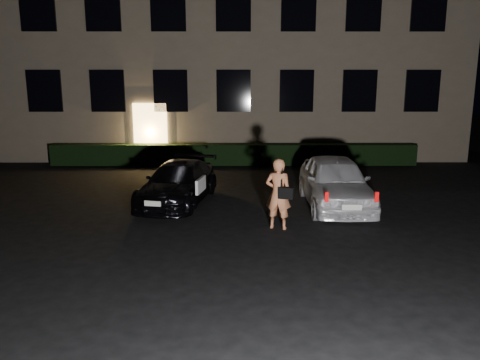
{
  "coord_description": "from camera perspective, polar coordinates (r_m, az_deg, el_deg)",
  "views": [
    {
      "loc": [
        0.2,
        -8.68,
        3.45
      ],
      "look_at": [
        0.24,
        2.0,
        1.16
      ],
      "focal_mm": 35.0,
      "sensor_mm": 36.0,
      "label": 1
    }
  ],
  "objects": [
    {
      "name": "man",
      "position": [
        10.96,
        4.71,
        -1.68
      ],
      "size": [
        0.71,
        0.58,
        1.69
      ],
      "rotation": [
        0.0,
        0.0,
        2.83
      ],
      "color": "#DB8053",
      "rests_on": "ground"
    },
    {
      "name": "hatch",
      "position": [
        13.14,
        11.51,
        -0.2
      ],
      "size": [
        1.68,
        4.14,
        1.41
      ],
      "rotation": [
        0.0,
        0.0,
        -0.0
      ],
      "color": "silver",
      "rests_on": "ground"
    },
    {
      "name": "building",
      "position": [
        23.81,
        -0.7,
        18.26
      ],
      "size": [
        20.0,
        8.11,
        12.0
      ],
      "color": "#766754",
      "rests_on": "ground"
    },
    {
      "name": "sedan",
      "position": [
        13.45,
        -7.54,
        -0.35
      ],
      "size": [
        2.29,
        4.16,
        1.14
      ],
      "rotation": [
        0.0,
        0.0,
        -0.18
      ],
      "color": "black",
      "rests_on": "ground"
    },
    {
      "name": "hedge",
      "position": [
        19.42,
        -0.77,
        3.15
      ],
      "size": [
        15.0,
        0.7,
        0.85
      ],
      "primitive_type": "cube",
      "color": "black",
      "rests_on": "ground"
    },
    {
      "name": "ground",
      "position": [
        9.34,
        -1.43,
        -9.57
      ],
      "size": [
        80.0,
        80.0,
        0.0
      ],
      "primitive_type": "plane",
      "color": "black",
      "rests_on": "ground"
    }
  ]
}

